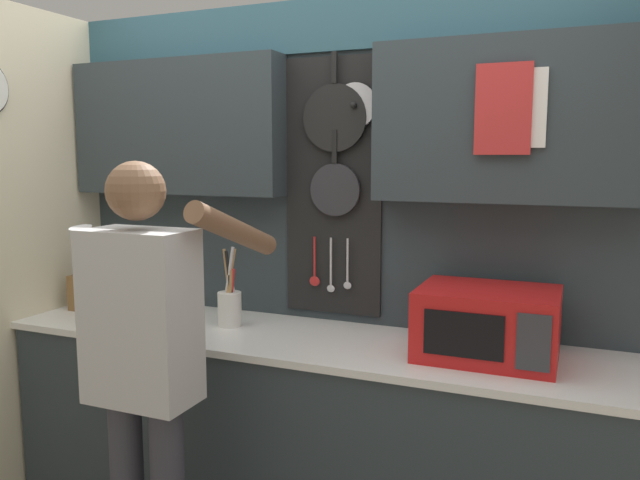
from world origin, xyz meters
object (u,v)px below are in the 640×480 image
at_px(person, 144,352).
at_px(microwave, 488,323).
at_px(utensil_crock, 230,305).
at_px(knife_block, 87,291).

bearing_deg(person, microwave, 30.03).
distance_m(microwave, utensil_crock, 1.12).
bearing_deg(utensil_crock, knife_block, -179.92).
bearing_deg(person, utensil_crock, 92.88).
bearing_deg(person, knife_block, 143.51).
relative_size(knife_block, utensil_crock, 0.72).
distance_m(microwave, knife_block, 1.94).
height_order(knife_block, utensil_crock, utensil_crock).
bearing_deg(utensil_crock, person, -87.12).
xyz_separation_m(microwave, person, (-1.09, -0.63, -0.06)).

